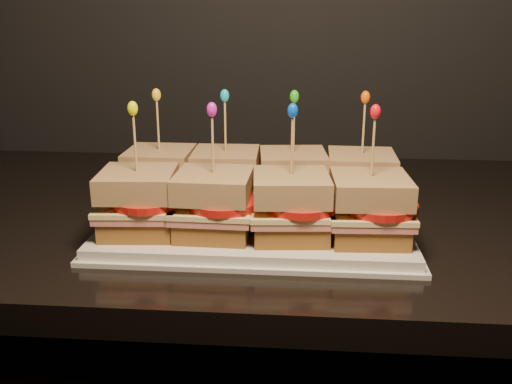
{
  "coord_description": "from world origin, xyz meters",
  "views": [
    {
      "loc": [
        0.53,
        0.9,
        1.2
      ],
      "look_at": [
        0.47,
        1.59,
        0.97
      ],
      "focal_mm": 40.0,
      "sensor_mm": 36.0,
      "label": 1
    }
  ],
  "objects": [
    {
      "name": "granite_slab",
      "position": [
        0.3,
        1.7,
        0.9
      ],
      "size": [
        2.51,
        0.63,
        0.04
      ],
      "primitive_type": "cube",
      "color": "black",
      "rests_on": "cabinet"
    },
    {
      "name": "platter",
      "position": [
        0.47,
        1.59,
        0.93
      ],
      "size": [
        0.39,
        0.24,
        0.02
      ],
      "primitive_type": "cube",
      "color": "white",
      "rests_on": "granite_slab"
    },
    {
      "name": "platter_rim",
      "position": [
        0.47,
        1.59,
        0.92
      ],
      "size": [
        0.4,
        0.25,
        0.01
      ],
      "primitive_type": "cube",
      "color": "white",
      "rests_on": "granite_slab"
    },
    {
      "name": "sandwich_0_bread_bot",
      "position": [
        0.33,
        1.65,
        0.95
      ],
      "size": [
        0.09,
        0.09,
        0.02
      ],
      "primitive_type": "cube",
      "rotation": [
        0.0,
        0.0,
        -0.01
      ],
      "color": "#613911",
      "rests_on": "platter"
    },
    {
      "name": "sandwich_0_ham",
      "position": [
        0.33,
        1.65,
        0.96
      ],
      "size": [
        0.1,
        0.09,
        0.01
      ],
      "primitive_type": "cube",
      "rotation": [
        0.0,
        0.0,
        -0.01
      ],
      "color": "#CE6557",
      "rests_on": "sandwich_0_bread_bot"
    },
    {
      "name": "sandwich_0_cheese",
      "position": [
        0.33,
        1.65,
        0.97
      ],
      "size": [
        0.1,
        0.09,
        0.01
      ],
      "primitive_type": "cube",
      "rotation": [
        0.0,
        0.0,
        -0.01
      ],
      "color": "#FEE297",
      "rests_on": "sandwich_0_ham"
    },
    {
      "name": "sandwich_0_tomato",
      "position": [
        0.35,
        1.64,
        0.98
      ],
      "size": [
        0.09,
        0.09,
        0.01
      ],
      "primitive_type": "cylinder",
      "color": "red",
      "rests_on": "sandwich_0_cheese"
    },
    {
      "name": "sandwich_0_bread_top",
      "position": [
        0.33,
        1.65,
        1.0
      ],
      "size": [
        0.09,
        0.09,
        0.03
      ],
      "primitive_type": "cube",
      "rotation": [
        0.0,
        0.0,
        -0.01
      ],
      "color": "brown",
      "rests_on": "sandwich_0_tomato"
    },
    {
      "name": "sandwich_0_pick",
      "position": [
        0.33,
        1.65,
        1.04
      ],
      "size": [
        0.0,
        0.0,
        0.09
      ],
      "primitive_type": "cylinder",
      "color": "tan",
      "rests_on": "sandwich_0_bread_top"
    },
    {
      "name": "sandwich_0_frill",
      "position": [
        0.33,
        1.65,
        1.09
      ],
      "size": [
        0.01,
        0.01,
        0.02
      ],
      "primitive_type": "ellipsoid",
      "color": "yellow",
      "rests_on": "sandwich_0_pick"
    },
    {
      "name": "sandwich_1_bread_bot",
      "position": [
        0.43,
        1.65,
        0.95
      ],
      "size": [
        0.09,
        0.09,
        0.02
      ],
      "primitive_type": "cube",
      "rotation": [
        0.0,
        0.0,
        0.03
      ],
      "color": "#613911",
      "rests_on": "platter"
    },
    {
      "name": "sandwich_1_ham",
      "position": [
        0.43,
        1.65,
        0.96
      ],
      "size": [
        0.1,
        0.09,
        0.01
      ],
      "primitive_type": "cube",
      "rotation": [
        0.0,
        0.0,
        0.03
      ],
      "color": "#CE6557",
      "rests_on": "sandwich_1_bread_bot"
    },
    {
      "name": "sandwich_1_cheese",
      "position": [
        0.43,
        1.65,
        0.97
      ],
      "size": [
        0.1,
        0.1,
        0.01
      ],
      "primitive_type": "cube",
      "rotation": [
        0.0,
        0.0,
        0.03
      ],
      "color": "#FEE297",
      "rests_on": "sandwich_1_ham"
    },
    {
      "name": "sandwich_1_tomato",
      "position": [
        0.44,
        1.64,
        0.98
      ],
      "size": [
        0.09,
        0.09,
        0.01
      ],
      "primitive_type": "cylinder",
      "color": "red",
      "rests_on": "sandwich_1_cheese"
    },
    {
      "name": "sandwich_1_bread_top",
      "position": [
        0.43,
        1.65,
        1.0
      ],
      "size": [
        0.09,
        0.09,
        0.03
      ],
      "primitive_type": "cube",
      "rotation": [
        0.0,
        0.0,
        0.03
      ],
      "color": "brown",
      "rests_on": "sandwich_1_tomato"
    },
    {
      "name": "sandwich_1_pick",
      "position": [
        0.43,
        1.65,
        1.04
      ],
      "size": [
        0.0,
        0.0,
        0.09
      ],
      "primitive_type": "cylinder",
      "color": "tan",
      "rests_on": "sandwich_1_bread_top"
    },
    {
      "name": "sandwich_1_frill",
      "position": [
        0.43,
        1.65,
        1.09
      ],
      "size": [
        0.01,
        0.01,
        0.02
      ],
      "primitive_type": "ellipsoid",
      "color": "#10A9B9",
      "rests_on": "sandwich_1_pick"
    },
    {
      "name": "sandwich_2_bread_bot",
      "position": [
        0.52,
        1.65,
        0.95
      ],
      "size": [
        0.09,
        0.09,
        0.02
      ],
      "primitive_type": "cube",
      "rotation": [
        0.0,
        0.0,
        0.09
      ],
      "color": "#613911",
      "rests_on": "platter"
    },
    {
      "name": "sandwich_2_ham",
      "position": [
        0.52,
        1.65,
        0.96
      ],
      "size": [
        0.1,
        0.1,
        0.01
      ],
      "primitive_type": "cube",
      "rotation": [
        0.0,
        0.0,
        0.09
      ],
      "color": "#CE6557",
      "rests_on": "sandwich_2_bread_bot"
    },
    {
      "name": "sandwich_2_cheese",
      "position": [
        0.52,
        1.65,
        0.97
      ],
      "size": [
        0.1,
        0.1,
        0.01
      ],
      "primitive_type": "cube",
      "rotation": [
        0.0,
        0.0,
        0.09
      ],
      "color": "#FEE297",
      "rests_on": "sandwich_2_ham"
    },
    {
      "name": "sandwich_2_tomato",
      "position": [
        0.53,
        1.64,
        0.98
      ],
      "size": [
        0.09,
        0.09,
        0.01
      ],
      "primitive_type": "cylinder",
      "color": "red",
      "rests_on": "sandwich_2_cheese"
    },
    {
      "name": "sandwich_2_bread_top",
      "position": [
        0.52,
        1.65,
        1.0
      ],
      "size": [
        0.1,
        0.1,
        0.03
      ],
      "primitive_type": "cube",
      "rotation": [
        0.0,
        0.0,
        0.09
      ],
      "color": "brown",
      "rests_on": "sandwich_2_tomato"
    },
    {
      "name": "sandwich_2_pick",
      "position": [
        0.52,
        1.65,
        1.04
      ],
      "size": [
        0.0,
        0.0,
        0.09
      ],
      "primitive_type": "cylinder",
      "color": "tan",
      "rests_on": "sandwich_2_bread_top"
    },
    {
      "name": "sandwich_2_frill",
      "position": [
        0.52,
        1.65,
        1.09
      ],
      "size": [
        0.01,
        0.01,
        0.02
      ],
      "primitive_type": "ellipsoid",
      "color": "green",
      "rests_on": "sandwich_2_pick"
    },
    {
      "name": "sandwich_3_bread_bot",
      "position": [
        0.61,
        1.65,
        0.95
      ],
      "size": [
        0.09,
        0.09,
        0.02
      ],
      "primitive_type": "cube",
      "rotation": [
        0.0,
        0.0,
        -0.02
      ],
      "color": "#613911",
      "rests_on": "platter"
    },
    {
      "name": "sandwich_3_ham",
      "position": [
        0.61,
        1.65,
        0.96
      ],
      "size": [
        0.1,
        0.09,
        0.01
      ],
      "primitive_type": "cube",
      "rotation": [
        0.0,
        0.0,
        -0.02
      ],
      "color": "#CE6557",
      "rests_on": "sandwich_3_bread_bot"
    },
    {
      "name": "sandwich_3_cheese",
      "position": [
        0.61,
        1.65,
        0.97
      ],
      "size": [
        0.1,
        0.09,
        0.01
      ],
      "primitive_type": "cube",
      "rotation": [
        0.0,
        0.0,
        -0.02
      ],
      "color": "#FEE297",
      "rests_on": "sandwich_3_ham"
    },
    {
      "name": "sandwich_3_tomato",
      "position": [
        0.62,
        1.64,
        0.98
      ],
      "size": [
        0.09,
        0.09,
        0.01
      ],
      "primitive_type": "cylinder",
      "color": "red",
      "rests_on": "sandwich_3_cheese"
    },
    {
      "name": "sandwich_3_bread_top",
      "position": [
        0.61,
        1.65,
        1.0
      ],
      "size": [
        0.09,
        0.09,
        0.03
      ],
      "primitive_type": "cube",
      "rotation": [
        0.0,
        0.0,
        -0.02
      ],
      "color": "brown",
      "rests_on": "sandwich_3_tomato"
    },
    {
      "name": "sandwich_3_pick",
      "position": [
        0.61,
        1.65,
        1.04
      ],
      "size": [
        0.0,
        0.0,
        0.09
      ],
      "primitive_type": "cylinder",
      "color": "tan",
      "rests_on": "sandwich_3_bread_top"
    },
    {
      "name": "sandwich_3_frill",
      "position": [
        0.61,
        1.65,
        1.09
      ],
      "size": [
        0.01,
        0.01,
        0.02
      ],
      "primitive_type": "ellipsoid",
      "color": "#E55105",
      "rests_on": "sandwich_3_pick"
    },
    {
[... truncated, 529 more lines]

